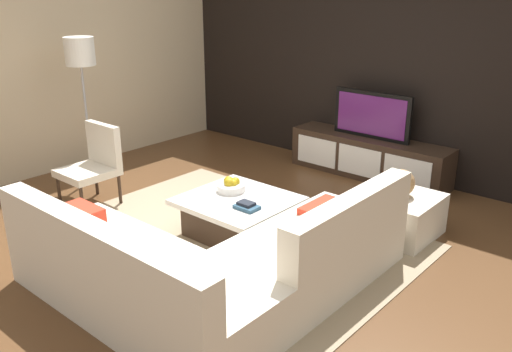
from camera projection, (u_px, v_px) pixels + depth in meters
ground_plane at (239, 241)px, 5.10m from camera, size 14.00×14.00×0.00m
feature_wall_back at (388, 61)px, 6.55m from camera, size 6.40×0.12×2.80m
side_wall_left at (59, 59)px, 6.73m from camera, size 0.12×5.20×2.80m
area_rug at (231, 238)px, 5.16m from camera, size 3.34×2.41×0.01m
media_console at (369, 157)px, 6.73m from camera, size 2.04×0.47×0.50m
television at (372, 115)px, 6.54m from camera, size 1.01×0.06×0.57m
sectional_couch at (214, 265)px, 4.11m from camera, size 2.26×2.42×0.81m
coffee_table at (238, 216)px, 5.17m from camera, size 0.99×0.94×0.38m
accent_chair_near at (95, 161)px, 5.84m from camera, size 0.53×0.55×0.87m
floor_lamp at (80, 60)px, 6.20m from camera, size 0.34×0.34×1.72m
ottoman at (398, 215)px, 5.20m from camera, size 0.70×0.70×0.40m
fruit_bowl at (231, 186)px, 5.27m from camera, size 0.28×0.28×0.14m
decorative_ball at (401, 183)px, 5.08m from camera, size 0.26×0.26×0.26m
book_stack at (247, 206)px, 4.87m from camera, size 0.21×0.15×0.06m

